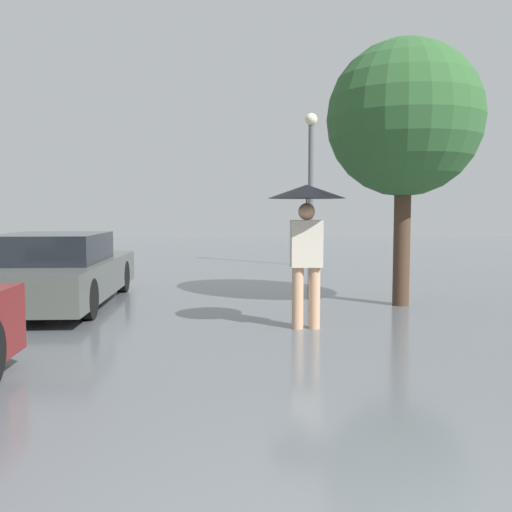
{
  "coord_description": "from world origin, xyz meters",
  "views": [
    {
      "loc": [
        -0.52,
        -1.54,
        1.55
      ],
      "look_at": [
        -0.11,
        5.73,
        0.95
      ],
      "focal_mm": 40.0,
      "sensor_mm": 36.0,
      "label": 1
    }
  ],
  "objects_px": {
    "tree": "(404,120)",
    "street_lamp": "(311,171)",
    "parked_car_farthest": "(57,271)",
    "pedestrian": "(307,217)"
  },
  "relations": [
    {
      "from": "tree",
      "to": "parked_car_farthest",
      "type": "bearing_deg",
      "value": 176.38
    },
    {
      "from": "parked_car_farthest",
      "to": "tree",
      "type": "relative_size",
      "value": 1.04
    },
    {
      "from": "pedestrian",
      "to": "parked_car_farthest",
      "type": "bearing_deg",
      "value": 151.16
    },
    {
      "from": "tree",
      "to": "street_lamp",
      "type": "distance_m",
      "value": 6.48
    },
    {
      "from": "pedestrian",
      "to": "street_lamp",
      "type": "relative_size",
      "value": 0.45
    },
    {
      "from": "pedestrian",
      "to": "tree",
      "type": "relative_size",
      "value": 0.44
    },
    {
      "from": "parked_car_farthest",
      "to": "street_lamp",
      "type": "distance_m",
      "value": 8.18
    },
    {
      "from": "tree",
      "to": "street_lamp",
      "type": "height_order",
      "value": "tree"
    },
    {
      "from": "parked_car_farthest",
      "to": "pedestrian",
      "type": "bearing_deg",
      "value": -28.84
    },
    {
      "from": "pedestrian",
      "to": "tree",
      "type": "distance_m",
      "value": 2.91
    }
  ]
}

